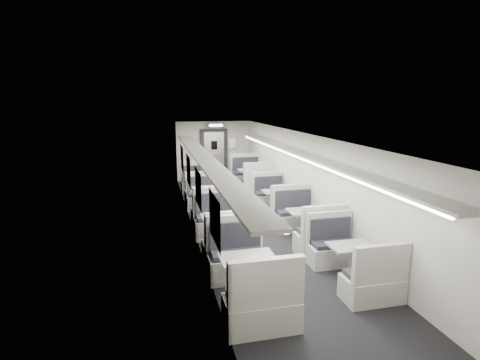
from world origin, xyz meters
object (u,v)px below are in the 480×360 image
booth_right_a (252,180)px  passenger (214,179)px  booth_left_a (198,188)px  booth_left_c (223,232)px  booth_left_b (207,203)px  booth_right_d (350,262)px  booth_right_b (277,202)px  booth_right_c (306,225)px  exit_sign (216,125)px  booth_left_d (248,278)px  vestibule_door (214,155)px

booth_right_a → passenger: (-1.61, -1.35, 0.41)m
booth_left_a → booth_right_a: bearing=13.1°
booth_left_c → booth_right_a: (2.00, 4.96, 0.02)m
booth_left_b → booth_right_d: booth_left_b is taller
booth_right_b → booth_right_c: 2.12m
booth_right_a → exit_sign: exit_sign is taller
booth_right_c → booth_right_d: size_ratio=1.08×
booth_left_b → booth_left_c: bearing=-90.0°
booth_left_d → vestibule_door: (1.00, 9.43, 0.65)m
passenger → booth_right_b: bearing=-65.1°
booth_left_c → booth_left_d: size_ratio=1.01×
booth_left_a → booth_right_c: bearing=-65.7°
booth_right_d → booth_left_a: bearing=107.2°
booth_left_b → exit_sign: bearing=76.8°
booth_left_b → booth_right_c: booth_right_c is taller
booth_left_a → booth_right_d: bearing=-72.8°
booth_right_c → booth_left_b: bearing=129.6°
booth_left_a → booth_left_c: 4.50m
booth_right_b → passenger: bearing=138.5°
booth_left_a → booth_right_a: booth_right_a is taller
passenger → booth_left_d: bearing=-117.4°
booth_left_d → vestibule_door: bearing=83.9°
booth_right_a → passenger: bearing=-139.9°
booth_left_b → exit_sign: exit_sign is taller
booth_left_c → vestibule_door: (1.00, 7.22, 0.64)m
booth_left_b → passenger: size_ratio=1.25×
booth_left_a → booth_right_b: size_ratio=1.02×
booth_right_b → exit_sign: size_ratio=3.23×
booth_right_c → passenger: bearing=114.4°
booth_left_b → booth_right_b: booth_left_b is taller
booth_right_c → vestibule_door: size_ratio=1.01×
booth_right_d → exit_sign: size_ratio=3.17×
booth_right_c → passenger: size_ratio=1.29×
booth_left_a → booth_left_d: booth_left_d is taller
booth_left_b → booth_left_d: booth_left_d is taller
booth_right_b → passenger: (-1.61, 1.42, 0.47)m
booth_right_a → booth_right_b: bearing=-90.0°
booth_right_d → vestibule_door: bearing=96.2°
passenger → booth_left_b: bearing=-132.6°
booth_left_d → exit_sign: (1.00, 8.94, 1.89)m
booth_left_c → booth_right_c: (2.00, 0.06, -0.01)m
vestibule_door → booth_left_b: bearing=-101.9°
booth_left_d → booth_right_b: size_ratio=1.09×
booth_left_c → vestibule_door: vestibule_door is taller
exit_sign → booth_left_a: bearing=-114.2°
booth_right_a → passenger: size_ratio=1.42×
booth_left_a → booth_left_b: bearing=-90.0°
passenger → booth_left_c: bearing=-119.7°
booth_right_b → booth_left_b: bearing=171.6°
booth_left_b → passenger: bearing=71.0°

